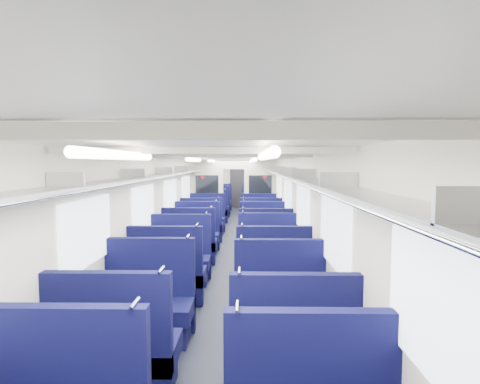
# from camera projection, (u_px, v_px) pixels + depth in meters

# --- Properties ---
(floor) EXTENTS (2.80, 18.00, 0.01)m
(floor) POSITION_uv_depth(u_px,v_px,m) (230.00, 249.00, 9.44)
(floor) COLOR black
(floor) RESTS_ON ground
(ceiling) EXTENTS (2.80, 18.00, 0.01)m
(ceiling) POSITION_uv_depth(u_px,v_px,m) (230.00, 157.00, 9.25)
(ceiling) COLOR white
(ceiling) RESTS_ON wall_left
(wall_left) EXTENTS (0.02, 18.00, 2.35)m
(wall_left) POSITION_uv_depth(u_px,v_px,m) (175.00, 204.00, 9.37)
(wall_left) COLOR beige
(wall_left) RESTS_ON floor
(dado_left) EXTENTS (0.03, 17.90, 0.70)m
(dado_left) POSITION_uv_depth(u_px,v_px,m) (176.00, 236.00, 9.43)
(dado_left) COLOR #101036
(dado_left) RESTS_ON floor
(wall_right) EXTENTS (0.02, 18.00, 2.35)m
(wall_right) POSITION_uv_depth(u_px,v_px,m) (285.00, 204.00, 9.32)
(wall_right) COLOR beige
(wall_right) RESTS_ON floor
(dado_right) EXTENTS (0.03, 17.90, 0.70)m
(dado_right) POSITION_uv_depth(u_px,v_px,m) (284.00, 236.00, 9.39)
(dado_right) COLOR #101036
(dado_right) RESTS_ON floor
(wall_far) EXTENTS (2.80, 0.02, 2.35)m
(wall_far) POSITION_uv_depth(u_px,v_px,m) (238.00, 184.00, 18.32)
(wall_far) COLOR beige
(wall_far) RESTS_ON floor
(luggage_rack_left) EXTENTS (0.36, 17.40, 0.18)m
(luggage_rack_left) POSITION_uv_depth(u_px,v_px,m) (182.00, 172.00, 9.30)
(luggage_rack_left) COLOR #B2B5BA
(luggage_rack_left) RESTS_ON wall_left
(luggage_rack_right) EXTENTS (0.36, 17.40, 0.18)m
(luggage_rack_right) POSITION_uv_depth(u_px,v_px,m) (278.00, 172.00, 9.26)
(luggage_rack_right) COLOR #B2B5BA
(luggage_rack_right) RESTS_ON wall_right
(windows) EXTENTS (2.78, 15.60, 0.75)m
(windows) POSITION_uv_depth(u_px,v_px,m) (229.00, 196.00, 8.87)
(windows) COLOR white
(windows) RESTS_ON wall_left
(ceiling_fittings) EXTENTS (2.70, 16.06, 0.11)m
(ceiling_fittings) POSITION_uv_depth(u_px,v_px,m) (229.00, 159.00, 9.00)
(ceiling_fittings) COLOR silver
(ceiling_fittings) RESTS_ON ceiling
(end_door) EXTENTS (0.75, 0.06, 2.00)m
(end_door) POSITION_uv_depth(u_px,v_px,m) (238.00, 187.00, 18.27)
(end_door) COLOR black
(end_door) RESTS_ON floor
(bulkhead) EXTENTS (2.80, 0.10, 2.35)m
(bulkhead) POSITION_uv_depth(u_px,v_px,m) (234.00, 192.00, 12.22)
(bulkhead) COLOR silver
(bulkhead) RESTS_ON floor
(seat_4) EXTENTS (1.15, 0.64, 1.28)m
(seat_4) POSITION_uv_depth(u_px,v_px,m) (115.00, 356.00, 3.47)
(seat_4) COLOR #0D0F40
(seat_4) RESTS_ON floor
(seat_5) EXTENTS (1.15, 0.64, 1.28)m
(seat_5) POSITION_uv_depth(u_px,v_px,m) (292.00, 359.00, 3.42)
(seat_5) COLOR #0D0F40
(seat_5) RESTS_ON floor
(seat_6) EXTENTS (1.15, 0.64, 1.28)m
(seat_6) POSITION_uv_depth(u_px,v_px,m) (148.00, 307.00, 4.63)
(seat_6) COLOR #0D0F40
(seat_6) RESTS_ON floor
(seat_7) EXTENTS (1.15, 0.64, 1.28)m
(seat_7) POSITION_uv_depth(u_px,v_px,m) (281.00, 310.00, 4.54)
(seat_7) COLOR #0D0F40
(seat_7) RESTS_ON floor
(seat_8) EXTENTS (1.15, 0.64, 1.28)m
(seat_8) POSITION_uv_depth(u_px,v_px,m) (168.00, 278.00, 5.82)
(seat_8) COLOR #0D0F40
(seat_8) RESTS_ON floor
(seat_9) EXTENTS (1.15, 0.64, 1.28)m
(seat_9) POSITION_uv_depth(u_px,v_px,m) (273.00, 278.00, 5.82)
(seat_9) COLOR #0D0F40
(seat_9) RESTS_ON floor
(seat_10) EXTENTS (1.15, 0.64, 1.28)m
(seat_10) POSITION_uv_depth(u_px,v_px,m) (179.00, 261.00, 6.82)
(seat_10) COLOR #0D0F40
(seat_10) RESTS_ON floor
(seat_11) EXTENTS (1.15, 0.64, 1.28)m
(seat_11) POSITION_uv_depth(u_px,v_px,m) (268.00, 259.00, 6.99)
(seat_11) COLOR #0D0F40
(seat_11) RESTS_ON floor
(seat_12) EXTENTS (1.15, 0.64, 1.28)m
(seat_12) POSITION_uv_depth(u_px,v_px,m) (190.00, 245.00, 8.12)
(seat_12) COLOR #0D0F40
(seat_12) RESTS_ON floor
(seat_13) EXTENTS (1.15, 0.64, 1.28)m
(seat_13) POSITION_uv_depth(u_px,v_px,m) (266.00, 247.00, 8.01)
(seat_13) COLOR #0D0F40
(seat_13) RESTS_ON floor
(seat_14) EXTENTS (1.15, 0.64, 1.28)m
(seat_14) POSITION_uv_depth(u_px,v_px,m) (196.00, 236.00, 9.11)
(seat_14) COLOR #0D0F40
(seat_14) RESTS_ON floor
(seat_15) EXTENTS (1.15, 0.64, 1.28)m
(seat_15) POSITION_uv_depth(u_px,v_px,m) (263.00, 237.00, 9.10)
(seat_15) COLOR #0D0F40
(seat_15) RESTS_ON floor
(seat_16) EXTENTS (1.15, 0.64, 1.28)m
(seat_16) POSITION_uv_depth(u_px,v_px,m) (202.00, 228.00, 10.35)
(seat_16) COLOR #0D0F40
(seat_16) RESTS_ON floor
(seat_17) EXTENTS (1.15, 0.64, 1.28)m
(seat_17) POSITION_uv_depth(u_px,v_px,m) (261.00, 228.00, 10.36)
(seat_17) COLOR #0D0F40
(seat_17) RESTS_ON floor
(seat_18) EXTENTS (1.15, 0.64, 1.28)m
(seat_18) POSITION_uv_depth(u_px,v_px,m) (207.00, 221.00, 11.60)
(seat_18) COLOR #0D0F40
(seat_18) RESTS_ON floor
(seat_19) EXTENTS (1.15, 0.64, 1.28)m
(seat_19) POSITION_uv_depth(u_px,v_px,m) (260.00, 221.00, 11.48)
(seat_19) COLOR #0D0F40
(seat_19) RESTS_ON floor
(seat_20) EXTENTS (1.15, 0.64, 1.28)m
(seat_20) POSITION_uv_depth(u_px,v_px,m) (212.00, 212.00, 13.62)
(seat_20) COLOR #0D0F40
(seat_20) RESTS_ON floor
(seat_21) EXTENTS (1.15, 0.64, 1.28)m
(seat_21) POSITION_uv_depth(u_px,v_px,m) (258.00, 213.00, 13.46)
(seat_21) COLOR #0D0F40
(seat_21) RESTS_ON floor
(seat_22) EXTENTS (1.15, 0.64, 1.28)m
(seat_22) POSITION_uv_depth(u_px,v_px,m) (215.00, 208.00, 14.79)
(seat_22) COLOR #0D0F40
(seat_22) RESTS_ON floor
(seat_23) EXTENTS (1.15, 0.64, 1.28)m
(seat_23) POSITION_uv_depth(u_px,v_px,m) (256.00, 208.00, 14.74)
(seat_23) COLOR #0D0F40
(seat_23) RESTS_ON floor
(seat_24) EXTENTS (1.15, 0.64, 1.28)m
(seat_24) POSITION_uv_depth(u_px,v_px,m) (217.00, 205.00, 15.86)
(seat_24) COLOR #0D0F40
(seat_24) RESTS_ON floor
(seat_25) EXTENTS (1.15, 0.64, 1.28)m
(seat_25) POSITION_uv_depth(u_px,v_px,m) (256.00, 205.00, 15.84)
(seat_25) COLOR #0D0F40
(seat_25) RESTS_ON floor
(seat_26) EXTENTS (1.15, 0.64, 1.28)m
(seat_26) POSITION_uv_depth(u_px,v_px,m) (219.00, 202.00, 16.96)
(seat_26) COLOR #0D0F40
(seat_26) RESTS_ON floor
(seat_27) EXTENTS (1.15, 0.64, 1.28)m
(seat_27) POSITION_uv_depth(u_px,v_px,m) (255.00, 202.00, 17.02)
(seat_27) COLOR #0D0F40
(seat_27) RESTS_ON floor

